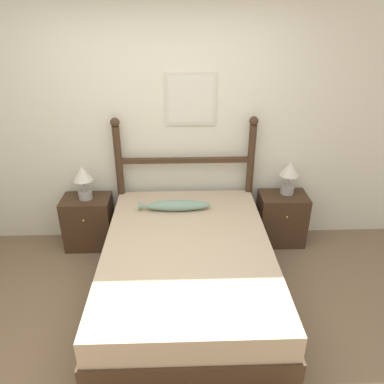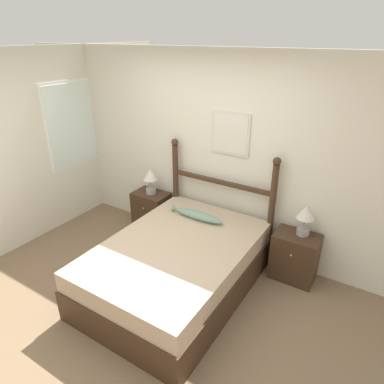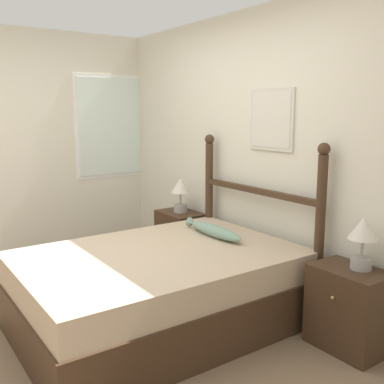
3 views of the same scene
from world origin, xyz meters
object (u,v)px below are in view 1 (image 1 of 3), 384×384
at_px(nightstand_right, 281,219).
at_px(table_lamp_left, 83,178).
at_px(bed, 188,273).
at_px(table_lamp_right, 289,173).
at_px(fish_pillow, 176,205).
at_px(nightstand_left, 89,222).

relative_size(nightstand_right, table_lamp_left, 1.60).
relative_size(bed, table_lamp_right, 5.72).
bearing_deg(fish_pillow, bed, -80.60).
distance_m(bed, nightstand_right, 1.40).
height_order(bed, nightstand_left, bed).
xyz_separation_m(nightstand_right, table_lamp_left, (-2.13, 0.00, 0.53)).
bearing_deg(nightstand_left, table_lamp_right, 1.31).
bearing_deg(table_lamp_left, table_lamp_right, 1.27).
relative_size(bed, nightstand_left, 3.58).
bearing_deg(table_lamp_left, nightstand_right, -0.04).
height_order(bed, fish_pillow, fish_pillow).
distance_m(table_lamp_right, fish_pillow, 1.27).
relative_size(nightstand_left, fish_pillow, 0.82).
bearing_deg(table_lamp_right, bed, -139.30).
height_order(table_lamp_left, fish_pillow, table_lamp_left).
height_order(nightstand_left, table_lamp_right, table_lamp_right).
relative_size(table_lamp_right, fish_pillow, 0.51).
bearing_deg(table_lamp_right, nightstand_right, -128.61).
bearing_deg(fish_pillow, nightstand_left, 163.38).
xyz_separation_m(nightstand_left, table_lamp_right, (2.17, 0.05, 0.53)).
bearing_deg(table_lamp_left, fish_pillow, -16.81).
distance_m(table_lamp_left, table_lamp_right, 2.17).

